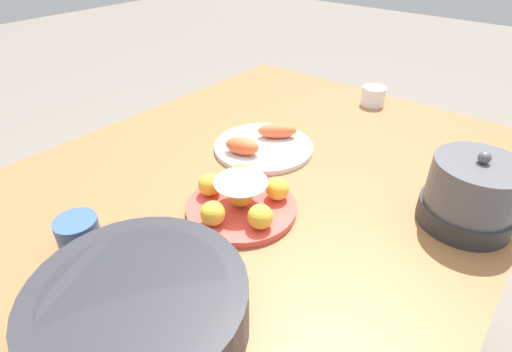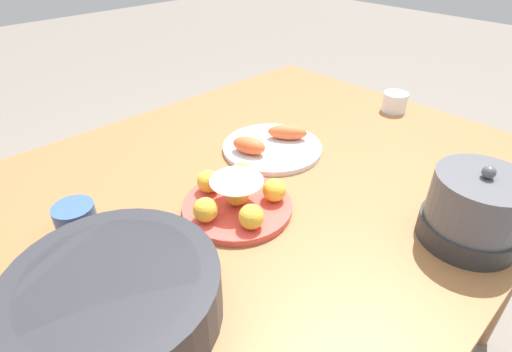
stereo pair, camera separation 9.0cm
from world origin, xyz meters
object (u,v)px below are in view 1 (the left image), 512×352
Objects in this scene: cake_plate at (241,199)px; warming_pot at (471,194)px; dining_table at (268,202)px; cup_far at (373,96)px; seafood_platter at (263,145)px; cup_near at (79,234)px; serving_bowl at (140,308)px.

cake_plate is 0.46m from warming_pot.
cup_far reaches higher than dining_table.
seafood_platter reaches higher than dining_table.
cup_near is at bearing -29.96° from cake_plate.
cup_near is at bearing -14.67° from dining_table.
warming_pot is at bearing 152.39° from serving_bowl.
dining_table is 0.51m from serving_bowl.
cake_plate is 0.89× the size of seafood_platter.
dining_table is at bearing -1.09° from cup_far.
dining_table is 0.57m from cup_far.
warming_pot is (-0.26, 0.38, 0.04)m from cake_plate.
warming_pot is at bearing 124.78° from cake_plate.
cup_far is (-0.55, 0.01, 0.12)m from dining_table.
cup_far is 0.61m from warming_pot.
warming_pot is (0.45, 0.42, 0.04)m from cup_far.
warming_pot is at bearing 43.01° from cup_far.
cup_far is (-0.71, -0.04, 0.00)m from cake_plate.
serving_bowl is at bearing 20.52° from seafood_platter.
warming_pot reaches higher than seafood_platter.
cup_near reaches higher than dining_table.
seafood_platter is 0.52m from cup_near.
cup_far is (-1.02, -0.11, -0.02)m from serving_bowl.
seafood_platter is 3.36× the size of cup_near.
serving_bowl is at bearing 6.28° from cup_far.
seafood_platter is (-0.55, -0.21, -0.03)m from serving_bowl.
serving_bowl is 4.28× the size of cup_far.
cake_plate is 0.72× the size of serving_bowl.
cake_plate is 3.10× the size of cup_far.
seafood_platter is 3.49× the size of cup_far.
seafood_platter is (-0.08, -0.08, 0.11)m from dining_table.
cake_plate is (0.16, 0.05, 0.12)m from dining_table.
dining_table is 0.47m from warming_pot.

